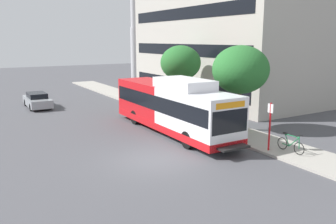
{
  "coord_description": "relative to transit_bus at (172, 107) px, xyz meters",
  "views": [
    {
      "loc": [
        -8.0,
        -14.88,
        6.0
      ],
      "look_at": [
        2.87,
        3.36,
        1.6
      ],
      "focal_mm": 37.5,
      "sensor_mm": 36.0,
      "label": 1
    }
  ],
  "objects": [
    {
      "name": "ground_plane",
      "position": [
        -3.73,
        3.72,
        -1.7
      ],
      "size": [
        120.0,
        120.0,
        0.0
      ],
      "primitive_type": "plane",
      "color": "#4C4C51"
    },
    {
      "name": "sidewalk_curb",
      "position": [
        3.27,
        1.72,
        -1.63
      ],
      "size": [
        3.0,
        56.0,
        0.14
      ],
      "primitive_type": "cube",
      "color": "#A8A399",
      "rests_on": "ground"
    },
    {
      "name": "transit_bus",
      "position": [
        0.0,
        0.0,
        0.0
      ],
      "size": [
        2.58,
        12.25,
        3.65
      ],
      "color": "white",
      "rests_on": "ground"
    },
    {
      "name": "bus_stop_sign_pole",
      "position": [
        2.21,
        -6.36,
        -0.05
      ],
      "size": [
        0.1,
        0.36,
        2.6
      ],
      "color": "red",
      "rests_on": "sidewalk_curb"
    },
    {
      "name": "bicycle_parked",
      "position": [
        2.96,
        -7.19,
        -1.14
      ],
      "size": [
        0.52,
        1.76,
        1.02
      ],
      "color": "black",
      "rests_on": "sidewalk_curb"
    },
    {
      "name": "street_tree_near_stop",
      "position": [
        4.04,
        -1.92,
        2.36
      ],
      "size": [
        3.7,
        3.7,
        5.51
      ],
      "color": "#4C3823",
      "rests_on": "sidewalk_curb"
    },
    {
      "name": "street_tree_mid_block",
      "position": [
        4.4,
        5.84,
        2.36
      ],
      "size": [
        3.41,
        3.41,
        5.39
      ],
      "color": "#4C3823",
      "rests_on": "sidewalk_curb"
    },
    {
      "name": "parked_car_far_lane",
      "position": [
        -5.95,
        13.47,
        -1.04
      ],
      "size": [
        1.8,
        4.5,
        1.33
      ],
      "color": "#93999E",
      "rests_on": "ground"
    },
    {
      "name": "lattice_comm_tower",
      "position": [
        9.85,
        26.28,
        9.38
      ],
      "size": [
        1.1,
        1.1,
        32.98
      ],
      "color": "#B7B7BC",
      "rests_on": "ground"
    }
  ]
}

